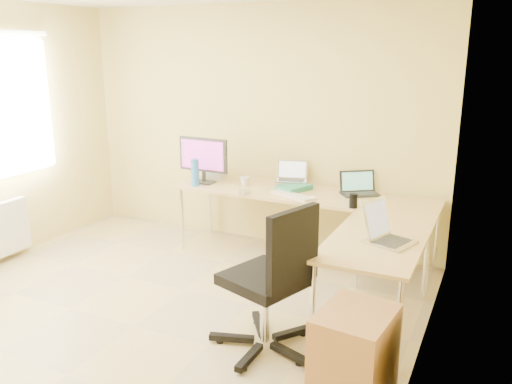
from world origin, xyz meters
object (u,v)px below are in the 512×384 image
at_px(cabinet, 354,365).
at_px(laptop_return, 391,227).
at_px(laptop_center, 292,171).
at_px(laptop_black, 360,183).
at_px(mug, 245,181).
at_px(desk_fan, 219,166).
at_px(keyboard, 292,195).
at_px(desk_main, 303,227).
at_px(office_chair, 265,284).
at_px(water_bottle, 195,172).
at_px(desk_return, 375,282).
at_px(monitor, 203,160).

bearing_deg(cabinet, laptop_return, 98.62).
bearing_deg(laptop_center, laptop_black, -16.70).
bearing_deg(mug, desk_fan, 153.74).
distance_m(laptop_center, keyboard, 0.43).
xyz_separation_m(desk_main, laptop_center, (-0.21, 0.19, 0.52)).
bearing_deg(desk_main, mug, -178.98).
height_order(desk_main, desk_fan, desk_fan).
relative_size(desk_main, cabinet, 3.94).
distance_m(mug, laptop_return, 2.03).
distance_m(office_chair, cabinet, 0.94).
height_order(keyboard, desk_fan, desk_fan).
xyz_separation_m(water_bottle, desk_fan, (0.04, 0.44, -0.02)).
bearing_deg(keyboard, laptop_return, -14.37).
relative_size(desk_return, laptop_center, 4.06).
height_order(desk_return, mug, mug).
relative_size(desk_return, monitor, 2.26).
height_order(desk_main, monitor, monitor).
bearing_deg(desk_fan, cabinet, -39.18).
distance_m(monitor, desk_fan, 0.32).
xyz_separation_m(mug, cabinet, (1.78, -2.14, -0.42)).
height_order(desk_main, mug, mug).
xyz_separation_m(desk_return, desk_fan, (-2.06, 1.20, 0.49)).
relative_size(desk_fan, laptop_return, 0.67).
bearing_deg(desk_main, laptop_center, 138.19).
xyz_separation_m(laptop_center, mug, (-0.45, -0.20, -0.11)).
height_order(desk_fan, cabinet, desk_fan).
bearing_deg(laptop_center, office_chair, -88.71).
xyz_separation_m(laptop_center, office_chair, (0.54, -1.85, -0.39)).
height_order(monitor, laptop_return, monitor).
relative_size(desk_return, laptop_black, 3.59).
bearing_deg(desk_main, desk_fan, 169.59).
height_order(mug, water_bottle, water_bottle).
height_order(mug, office_chair, office_chair).
xyz_separation_m(laptop_return, cabinet, (0.05, -1.10, -0.50)).
height_order(keyboard, laptop_return, laptop_return).
distance_m(keyboard, cabinet, 2.33).
distance_m(desk_return, laptop_center, 1.76).
bearing_deg(laptop_center, desk_fan, 164.21).
bearing_deg(office_chair, laptop_black, 102.93).
bearing_deg(desk_main, cabinet, -62.45).
bearing_deg(water_bottle, cabinet, -40.40).
height_order(desk_return, keyboard, keyboard).
bearing_deg(desk_fan, keyboard, -12.76).
relative_size(desk_main, keyboard, 5.64).
bearing_deg(mug, laptop_return, -30.99).
relative_size(desk_fan, cabinet, 0.37).
bearing_deg(cabinet, water_bottle, 145.86).
distance_m(desk_fan, cabinet, 3.27).
bearing_deg(laptop_black, cabinet, -111.39).
bearing_deg(office_chair, laptop_center, 125.39).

